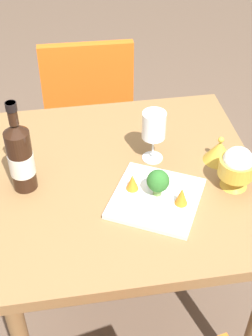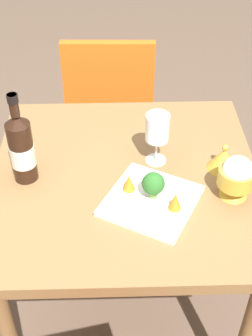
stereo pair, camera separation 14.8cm
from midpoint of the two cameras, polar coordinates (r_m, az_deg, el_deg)
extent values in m
plane|color=brown|center=(2.05, -2.14, -16.38)|extent=(8.00, 8.00, 0.00)
cube|color=olive|center=(1.51, -2.80, -1.56)|extent=(0.85, 0.85, 0.04)
cylinder|color=olive|center=(2.08, 6.30, -1.27)|extent=(0.05, 0.05, 0.69)
cylinder|color=olive|center=(2.04, -13.99, -3.42)|extent=(0.05, 0.05, 0.69)
cube|color=orange|center=(2.37, -6.46, 7.59)|extent=(0.41, 0.41, 0.02)
cube|color=orange|center=(2.11, -6.67, 9.74)|extent=(0.40, 0.05, 0.40)
cylinder|color=black|center=(2.64, -9.95, 5.16)|extent=(0.03, 0.03, 0.43)
cylinder|color=black|center=(2.64, -2.57, 5.78)|extent=(0.03, 0.03, 0.43)
cylinder|color=black|center=(2.37, -9.98, 0.44)|extent=(0.03, 0.03, 0.43)
cylinder|color=black|center=(2.37, -1.79, 1.13)|extent=(0.03, 0.03, 0.43)
cylinder|color=black|center=(1.44, -15.46, 0.67)|extent=(0.07, 0.07, 0.20)
cone|color=black|center=(1.37, -16.31, 4.42)|extent=(0.07, 0.07, 0.03)
cylinder|color=black|center=(1.34, -16.70, 6.14)|extent=(0.03, 0.03, 0.07)
cylinder|color=black|center=(1.33, -16.89, 6.95)|extent=(0.03, 0.03, 0.02)
cylinder|color=silver|center=(1.45, -15.39, 0.36)|extent=(0.08, 0.08, 0.07)
cylinder|color=white|center=(1.56, 0.51, 1.14)|extent=(0.07, 0.07, 0.00)
cylinder|color=white|center=(1.53, 0.52, 2.42)|extent=(0.01, 0.01, 0.08)
cylinder|color=white|center=(1.48, 0.54, 5.09)|extent=(0.08, 0.08, 0.09)
cone|color=gold|center=(1.47, 10.18, -1.53)|extent=(0.08, 0.08, 0.04)
cylinder|color=gold|center=(1.44, 10.41, -0.05)|extent=(0.11, 0.11, 0.05)
sphere|color=white|center=(1.42, 10.52, 0.64)|extent=(0.09, 0.09, 0.09)
cone|color=gold|center=(1.55, 8.55, 1.93)|extent=(0.10, 0.10, 0.07)
sphere|color=gold|center=(1.52, 8.72, 3.27)|extent=(0.02, 0.02, 0.02)
cube|color=white|center=(1.41, 0.68, -3.82)|extent=(0.34, 0.34, 0.02)
cylinder|color=#729E4C|center=(1.40, 0.83, -2.85)|extent=(0.03, 0.03, 0.03)
sphere|color=#2D6B28|center=(1.37, 0.84, -1.70)|extent=(0.07, 0.07, 0.07)
cone|color=orange|center=(1.36, 3.67, -3.55)|extent=(0.04, 0.04, 0.06)
cone|color=orange|center=(1.41, -2.23, -1.83)|extent=(0.04, 0.04, 0.05)
camera|label=1|loc=(0.07, -92.87, -2.45)|focal=50.40mm
camera|label=2|loc=(0.07, 87.13, 2.45)|focal=50.40mm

